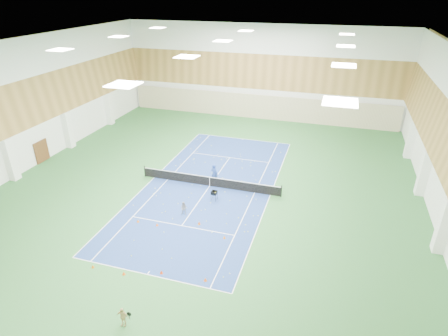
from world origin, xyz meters
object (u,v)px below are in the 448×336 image
object	(u,v)px
tennis_net	(210,181)
coach	(214,174)
ball_cart	(214,196)
child_apron	(123,317)
child_court	(184,208)

from	to	relation	value
tennis_net	coach	world-z (taller)	coach
coach	ball_cart	size ratio (longest dim) A/B	2.32
coach	child_apron	world-z (taller)	coach
tennis_net	child_court	world-z (taller)	tennis_net
child_apron	ball_cart	xyz separation A→B (m)	(0.54, 13.55, -0.18)
coach	child_apron	size ratio (longest dim) A/B	1.63
coach	child_apron	xyz separation A→B (m)	(0.36, -16.29, -0.38)
child_apron	ball_cart	bearing A→B (deg)	87.20
ball_cart	child_apron	bearing A→B (deg)	-89.49
coach	tennis_net	bearing A→B (deg)	87.55
tennis_net	coach	distance (m)	0.78
child_apron	ball_cart	distance (m)	13.56
coach	ball_cart	distance (m)	2.94
tennis_net	child_apron	size ratio (longest dim) A/B	10.74
tennis_net	child_apron	world-z (taller)	child_apron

